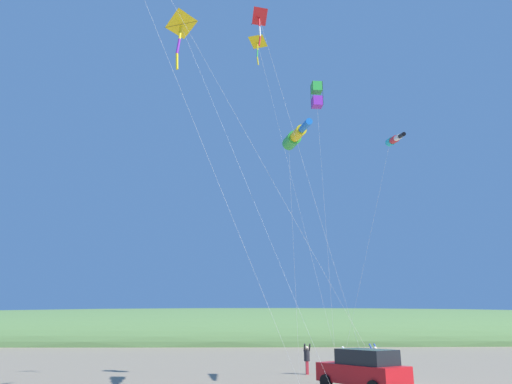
{
  "coord_description": "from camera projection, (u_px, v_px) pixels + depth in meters",
  "views": [
    {
      "loc": [
        23.52,
        -7.83,
        3.02
      ],
      "look_at": [
        2.04,
        -7.02,
        8.97
      ],
      "focal_mm": 33.33,
      "sensor_mm": 36.0,
      "label": 1
    }
  ],
  "objects": [
    {
      "name": "person_adult_flyer",
      "position": [
        376.0,
        358.0,
        28.1
      ],
      "size": [
        0.63,
        0.54,
        1.85
      ],
      "color": "#B72833",
      "rests_on": "ground_plane"
    },
    {
      "name": "dune_ridge_grassy",
      "position": [
        287.0,
        343.0,
        75.1
      ],
      "size": [
        28.0,
        240.0,
        10.74
      ],
      "primitive_type": "ellipsoid",
      "color": "#567A42",
      "rests_on": "ground_plane"
    },
    {
      "name": "kite_windsock_yellow_midlevel",
      "position": [
        295.0,
        137.0,
        24.32
      ],
      "size": [
        8.6,
        1.24,
        12.72
      ],
      "color": "green",
      "rests_on": "ground_plane"
    },
    {
      "name": "person_child_green_jacket",
      "position": [
        307.0,
        357.0,
        29.27
      ],
      "size": [
        0.53,
        0.42,
        1.81
      ],
      "color": "#B72833",
      "rests_on": "ground_plane"
    },
    {
      "name": "kite_delta_green_low_center",
      "position": [
        180.0,
        25.0,
        25.67
      ],
      "size": [
        1.99,
        8.4,
        19.02
      ],
      "color": "yellow",
      "rests_on": "ground_plane"
    },
    {
      "name": "kite_delta_purple_drifting",
      "position": [
        259.0,
        20.0,
        21.76
      ],
      "size": [
        7.07,
        6.41,
        16.88
      ],
      "color": "red",
      "rests_on": "ground_plane"
    },
    {
      "name": "person_child_grey_jacket",
      "position": [
        347.0,
        359.0,
        29.0
      ],
      "size": [
        0.49,
        0.57,
        1.65
      ],
      "color": "#232328",
      "rests_on": "ground_plane"
    },
    {
      "name": "kite_box_white_trailing",
      "position": [
        317.0,
        95.0,
        28.3
      ],
      "size": [
        4.82,
        1.68,
        16.92
      ],
      "color": "green",
      "rests_on": "ground_plane"
    },
    {
      "name": "parked_car",
      "position": [
        364.0,
        369.0,
        22.05
      ],
      "size": [
        4.61,
        3.92,
        1.85
      ],
      "color": "red",
      "rests_on": "ground_plane"
    },
    {
      "name": "kite_delta_teal_far_right",
      "position": [
        258.0,
        45.0,
        27.86
      ],
      "size": [
        6.85,
        6.01,
        19.23
      ],
      "color": "yellow",
      "rests_on": "ground_plane"
    },
    {
      "name": "kite_windsock_striped_overhead",
      "position": [
        394.0,
        140.0,
        25.99
      ],
      "size": [
        10.86,
        2.04,
        13.22
      ],
      "color": "#1EB7C6",
      "rests_on": "ground_plane"
    }
  ]
}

